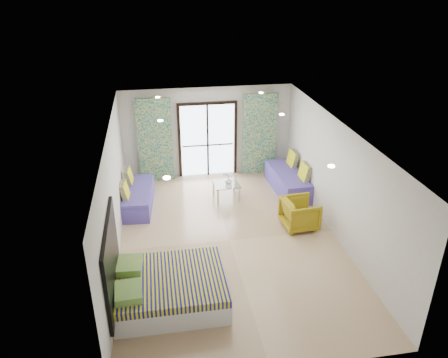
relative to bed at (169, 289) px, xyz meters
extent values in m
cube|color=black|center=(1.48, 5.56, 1.94)|extent=(1.76, 0.08, 0.08)
cube|color=black|center=(0.64, 5.56, 0.80)|extent=(0.08, 0.08, 2.20)
cube|color=black|center=(2.32, 5.56, 0.80)|extent=(0.08, 0.08, 2.20)
cube|color=black|center=(1.48, 5.56, 0.80)|extent=(0.05, 0.06, 2.20)
cube|color=#595451|center=(1.48, 5.58, 0.65)|extent=(1.52, 0.03, 0.04)
cube|color=white|center=(-0.07, 5.42, 0.95)|extent=(1.00, 0.10, 2.50)
cube|color=white|center=(3.03, 5.42, 0.95)|extent=(1.00, 0.10, 2.50)
cylinder|color=#FFE0B2|center=(0.08, -0.15, 2.37)|extent=(0.12, 0.12, 0.02)
cylinder|color=#FFE0B2|center=(2.88, -0.15, 2.37)|extent=(0.12, 0.12, 0.02)
cylinder|color=#FFE0B2|center=(0.08, 2.85, 2.37)|extent=(0.12, 0.12, 0.02)
cylinder|color=#FFE0B2|center=(2.88, 2.85, 2.37)|extent=(0.12, 0.12, 0.02)
cylinder|color=#FFE0B2|center=(0.08, 4.85, 2.37)|extent=(0.12, 0.12, 0.02)
cylinder|color=#FFE0B2|center=(2.88, 4.85, 2.37)|extent=(0.12, 0.12, 0.02)
cube|color=black|center=(-0.98, 0.00, 0.75)|extent=(0.06, 2.10, 1.50)
cube|color=silver|center=(-0.99, 1.25, 0.75)|extent=(0.02, 0.10, 0.10)
cube|color=silver|center=(0.03, 0.00, -0.09)|extent=(2.05, 1.64, 0.41)
cube|color=navy|center=(0.03, 0.00, 0.19)|extent=(2.03, 1.68, 0.15)
cube|color=#1C717F|center=(-0.71, -0.39, 0.34)|extent=(0.49, 0.59, 0.14)
cube|color=#1C717F|center=(-0.71, 0.39, 0.34)|extent=(0.50, 0.60, 0.14)
cube|color=#4F429E|center=(-0.62, 3.85, -0.09)|extent=(0.88, 1.92, 0.41)
cube|color=#4F429E|center=(-0.62, 3.85, 0.17)|extent=(0.86, 1.88, 0.10)
cube|color=navy|center=(-0.92, 3.44, 0.41)|extent=(0.25, 0.48, 0.43)
cube|color=navy|center=(-0.84, 4.30, 0.41)|extent=(0.25, 0.48, 0.43)
cube|color=#4F429E|center=(3.58, 4.11, -0.07)|extent=(0.88, 2.05, 0.45)
cube|color=#4F429E|center=(3.58, 4.11, 0.21)|extent=(0.86, 2.01, 0.11)
cube|color=navy|center=(3.88, 3.65, 0.46)|extent=(0.25, 0.51, 0.46)
cube|color=navy|center=(3.83, 4.59, 0.46)|extent=(0.25, 0.51, 0.46)
cylinder|color=silver|center=(1.48, 3.62, -0.08)|extent=(0.06, 0.06, 0.44)
cylinder|color=silver|center=(2.07, 3.66, -0.08)|extent=(0.06, 0.06, 0.44)
cylinder|color=silver|center=(1.45, 4.22, -0.08)|extent=(0.06, 0.06, 0.44)
cylinder|color=silver|center=(2.04, 4.25, -0.08)|extent=(0.06, 0.06, 0.44)
cube|color=#8CA59E|center=(1.76, 3.94, 0.14)|extent=(0.72, 0.72, 0.02)
sphere|color=white|center=(1.82, 3.94, 0.38)|extent=(0.08, 0.08, 0.08)
sphere|color=white|center=(1.76, 3.99, 0.41)|extent=(0.08, 0.08, 0.08)
sphere|color=white|center=(1.71, 3.93, 0.43)|extent=(0.08, 0.08, 0.08)
sphere|color=white|center=(1.76, 3.88, 0.45)|extent=(0.08, 0.08, 0.08)
imported|color=white|center=(1.81, 3.88, 0.25)|extent=(0.22, 0.23, 0.19)
imported|color=#9B8314|center=(3.26, 2.16, 0.11)|extent=(0.81, 0.85, 0.82)
camera|label=1|loc=(-0.06, -6.57, 5.41)|focal=35.00mm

